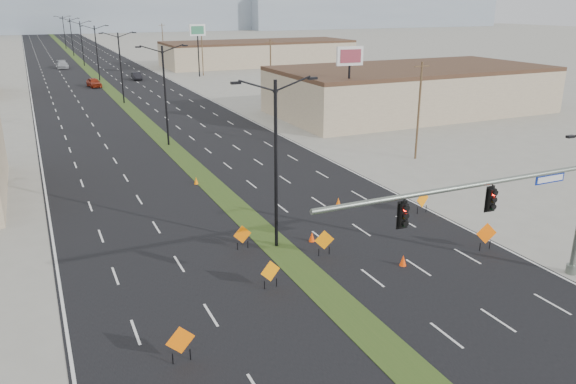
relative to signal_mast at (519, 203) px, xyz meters
name	(u,v)px	position (x,y,z in m)	size (l,w,h in m)	color
ground	(390,352)	(-8.56, -2.00, -4.79)	(600.00, 600.00, 0.00)	gray
road_surface	(97,78)	(-8.56, 98.00, -4.79)	(25.00, 400.00, 0.02)	black
median_strip	(97,78)	(-8.56, 98.00, -4.79)	(2.00, 400.00, 0.04)	#2D491A
building_se_near	(411,91)	(25.44, 43.00, -2.04)	(36.00, 18.00, 5.50)	tan
building_se_far	(258,54)	(29.44, 108.00, -2.29)	(44.00, 16.00, 5.00)	tan
mesa_center	(127,3)	(31.44, 298.00, 9.21)	(220.00, 50.00, 28.00)	gray
mesa_east	(365,11)	(171.44, 288.00, 4.21)	(160.00, 50.00, 18.00)	gray
signal_mast	(519,203)	(0.00, 0.00, 0.00)	(16.30, 0.60, 8.00)	slate
streetlight_0	(276,160)	(-8.56, 10.00, 0.63)	(5.15, 0.24, 10.02)	black
streetlight_1	(165,93)	(-8.56, 38.00, 0.63)	(5.15, 0.24, 10.02)	black
streetlight_2	(121,66)	(-8.56, 66.00, 0.63)	(5.15, 0.24, 10.02)	black
streetlight_3	(97,51)	(-8.56, 94.00, 0.63)	(5.15, 0.24, 10.02)	black
streetlight_4	(82,42)	(-8.56, 122.00, 0.63)	(5.15, 0.24, 10.02)	black
streetlight_5	(72,36)	(-8.56, 150.00, 0.63)	(5.15, 0.24, 10.02)	black
streetlight_6	(64,31)	(-8.56, 178.00, 0.63)	(5.15, 0.24, 10.02)	black
utility_pole_0	(419,110)	(11.44, 23.00, -0.12)	(1.60, 0.20, 9.00)	#4C3823
utility_pole_1	(271,70)	(11.44, 58.00, -0.12)	(1.60, 0.20, 9.00)	#4C3823
utility_pole_2	(202,52)	(11.44, 93.00, -0.12)	(1.60, 0.20, 9.00)	#4C3823
utility_pole_3	(163,41)	(11.44, 128.00, -0.12)	(1.60, 0.20, 9.00)	#4C3823
car_left	(94,83)	(-10.56, 85.12, -4.00)	(1.86, 4.62, 1.57)	maroon
car_mid	(137,76)	(-2.00, 92.01, -4.09)	(1.48, 4.24, 1.40)	black
car_far	(62,65)	(-13.49, 118.92, -3.97)	(2.31, 5.67, 1.65)	#A7AAB1
construction_sign_0	(180,341)	(-16.72, 1.00, -3.81)	(1.25, 0.19, 1.67)	#F56605
construction_sign_1	(270,272)	(-10.94, 5.30, -3.88)	(1.15, 0.27, 1.56)	orange
construction_sign_2	(242,235)	(-10.56, 10.48, -3.91)	(1.13, 0.08, 1.51)	orange
construction_sign_3	(324,241)	(-6.56, 7.64, -3.87)	(1.17, 0.25, 1.57)	orange
construction_sign_4	(486,234)	(2.51, 4.29, -3.77)	(1.28, 0.36, 1.74)	#FF6105
construction_sign_5	(423,200)	(2.94, 10.90, -3.79)	(1.25, 0.38, 1.71)	orange
cone_0	(312,237)	(-6.29, 9.71, -4.48)	(0.38, 0.38, 0.63)	#FF4305
cone_1	(403,260)	(-3.18, 4.58, -4.47)	(0.39, 0.39, 0.65)	#FF4005
cone_2	(338,201)	(-1.56, 14.77, -4.50)	(0.35, 0.35, 0.58)	#FF6205
cone_3	(196,181)	(-9.61, 23.92, -4.48)	(0.37, 0.37, 0.62)	orange
pole_sign_east_near	(350,63)	(11.59, 35.93, 2.94)	(3.11, 0.68, 9.48)	black
pole_sign_east_far	(197,34)	(10.27, 91.65, 3.43)	(3.29, 0.76, 10.03)	black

